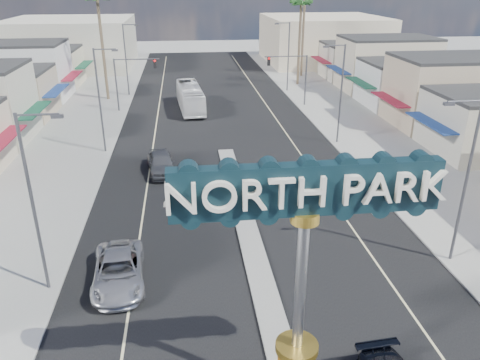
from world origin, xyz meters
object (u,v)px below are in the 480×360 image
object	(u,v)px
suv_left	(119,271)
traffic_signal_left	(132,74)
streetlight_r_far	(287,53)
streetlight_l_mid	(101,96)
streetlight_l_far	(127,56)
streetlight_r_mid	(340,89)
palm_right_mid	(301,7)
gateway_sign	(302,263)
streetlight_r_near	(464,175)
traffic_signal_right	(291,70)
city_bus	(190,97)
car_parked_left	(161,163)
palm_left_far	(98,3)
streetlight_l_near	(35,197)

from	to	relation	value
suv_left	traffic_signal_left	bearing A→B (deg)	88.70
streetlight_r_far	streetlight_l_mid	bearing A→B (deg)	-133.48
streetlight_l_mid	streetlight_l_far	world-z (taller)	same
streetlight_r_mid	palm_right_mid	world-z (taller)	palm_right_mid
gateway_sign	streetlight_r_near	world-z (taller)	gateway_sign
traffic_signal_right	suv_left	world-z (taller)	traffic_signal_right
traffic_signal_right	palm_right_mid	bearing A→B (deg)	72.37
traffic_signal_right	streetlight_l_mid	size ratio (longest dim) A/B	0.67
suv_left	city_bus	world-z (taller)	city_bus
streetlight_r_near	city_bus	xyz separation A→B (m)	(-13.16, 33.99, -3.61)
gateway_sign	palm_right_mid	world-z (taller)	palm_right_mid
palm_right_mid	streetlight_l_mid	bearing A→B (deg)	-132.03
suv_left	car_parked_left	size ratio (longest dim) A/B	1.09
city_bus	suv_left	bearing A→B (deg)	-101.77
streetlight_r_mid	palm_left_far	distance (m)	31.47
gateway_sign	suv_left	bearing A→B (deg)	131.47
streetlight_r_far	streetlight_l_far	bearing A→B (deg)	180.00
streetlight_r_near	suv_left	distance (m)	18.10
gateway_sign	streetlight_l_near	world-z (taller)	gateway_sign
gateway_sign	streetlight_l_far	bearing A→B (deg)	101.78
streetlight_r_near	palm_left_far	distance (m)	46.80
streetlight_l_near	city_bus	xyz separation A→B (m)	(7.70, 33.99, -3.61)
gateway_sign	streetlight_l_far	world-z (taller)	gateway_sign
traffic_signal_left	streetlight_l_mid	world-z (taller)	streetlight_l_mid
traffic_signal_right	city_bus	bearing A→B (deg)	-179.99
streetlight_r_mid	city_bus	bearing A→B (deg)	133.25
traffic_signal_left	streetlight_l_near	xyz separation A→B (m)	(-1.25, -33.99, 0.79)
traffic_signal_left	streetlight_l_near	size ratio (longest dim) A/B	0.67
streetlight_l_far	city_bus	world-z (taller)	streetlight_l_far
streetlight_l_mid	streetlight_l_far	xyz separation A→B (m)	(0.00, 22.00, 0.00)
traffic_signal_left	suv_left	xyz separation A→B (m)	(2.04, -33.93, -3.52)
suv_left	streetlight_r_mid	bearing A→B (deg)	43.86
streetlight_l_near	palm_left_far	world-z (taller)	palm_left_far
streetlight_l_near	streetlight_l_mid	distance (m)	20.00
gateway_sign	city_bus	distance (m)	42.34
streetlight_l_mid	streetlight_r_far	distance (m)	30.32
gateway_sign	car_parked_left	distance (m)	23.89
city_bus	palm_right_mid	bearing A→B (deg)	33.01
streetlight_l_far	palm_left_far	distance (m)	7.21
streetlight_l_far	suv_left	world-z (taller)	streetlight_l_far
streetlight_r_far	palm_left_far	world-z (taller)	palm_left_far
streetlight_l_mid	city_bus	xyz separation A→B (m)	(7.70, 13.99, -3.61)
streetlight_l_mid	car_parked_left	distance (m)	8.41
streetlight_l_far	streetlight_r_near	distance (m)	46.90
streetlight_r_mid	suv_left	bearing A→B (deg)	-131.41
gateway_sign	streetlight_l_far	distance (m)	51.10
city_bus	traffic_signal_left	bearing A→B (deg)	175.62
city_bus	streetlight_l_near	bearing A→B (deg)	-107.12
traffic_signal_right	car_parked_left	xyz separation A→B (m)	(-14.68, -19.33, -3.43)
streetlight_l_near	streetlight_r_mid	world-z (taller)	same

